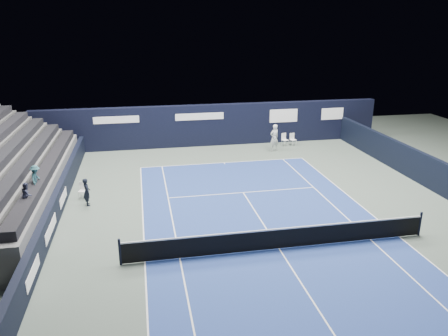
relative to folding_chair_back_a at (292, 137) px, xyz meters
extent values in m
plane|color=#4B5A51|center=(-5.97, -13.31, -0.61)|extent=(48.00, 48.00, 0.00)
cube|color=navy|center=(-5.97, -15.31, -0.60)|extent=(10.97, 23.77, 0.01)
cube|color=black|center=(4.53, -9.31, 0.29)|extent=(0.30, 22.00, 1.80)
cube|color=white|center=(0.03, -0.12, -0.18)|extent=(0.48, 0.46, 0.04)
cube|color=white|center=(-0.01, 0.05, 0.06)|extent=(0.40, 0.12, 0.48)
cylinder|color=white|center=(0.16, 0.07, -0.40)|extent=(0.02, 0.02, 0.42)
cylinder|color=white|center=(-0.18, 0.00, -0.40)|extent=(0.02, 0.02, 0.42)
cylinder|color=white|center=(0.23, -0.24, -0.40)|extent=(0.02, 0.02, 0.42)
cylinder|color=white|center=(-0.10, -0.32, -0.40)|extent=(0.02, 0.02, 0.42)
cube|color=white|center=(-0.02, 0.07, 0.14)|extent=(0.33, 0.15, 0.31)
cube|color=white|center=(-0.62, -0.14, -0.17)|extent=(0.53, 0.51, 0.04)
cube|color=white|center=(-0.68, 0.04, 0.09)|extent=(0.41, 0.17, 0.50)
cylinder|color=white|center=(-0.50, 0.08, -0.39)|extent=(0.02, 0.02, 0.44)
cylinder|color=white|center=(-0.84, -0.04, -0.39)|extent=(0.02, 0.02, 0.44)
cylinder|color=white|center=(-0.39, -0.24, -0.39)|extent=(0.02, 0.02, 0.44)
cylinder|color=white|center=(-0.73, -0.36, -0.39)|extent=(0.02, 0.02, 0.44)
cube|color=white|center=(-14.52, -8.08, -0.19)|extent=(0.48, 0.46, 0.04)
cube|color=white|center=(-14.48, -7.90, 0.06)|extent=(0.40, 0.12, 0.48)
cylinder|color=white|center=(-14.31, -7.96, -0.40)|extent=(0.02, 0.02, 0.42)
cylinder|color=white|center=(-14.65, -7.88, -0.40)|extent=(0.02, 0.02, 0.42)
cylinder|color=white|center=(-14.39, -8.27, -0.40)|extent=(0.02, 0.02, 0.42)
cylinder|color=white|center=(-14.72, -8.20, -0.40)|extent=(0.02, 0.02, 0.42)
imported|color=black|center=(-14.19, -9.04, 0.12)|extent=(0.47, 0.60, 1.44)
cube|color=white|center=(-5.97, -3.42, -0.60)|extent=(10.97, 0.06, 0.00)
cube|color=white|center=(-0.49, -15.31, -0.60)|extent=(0.06, 23.77, 0.00)
cube|color=white|center=(-11.46, -15.31, -0.60)|extent=(0.06, 23.77, 0.00)
cube|color=white|center=(-1.86, -15.31, -0.60)|extent=(0.06, 23.77, 0.00)
cube|color=white|center=(-10.09, -15.31, -0.60)|extent=(0.06, 23.77, 0.00)
cube|color=white|center=(-5.97, -8.91, -0.60)|extent=(8.23, 0.06, 0.00)
cube|color=white|center=(-5.97, -15.31, -0.60)|extent=(0.06, 12.80, 0.00)
cube|color=white|center=(-5.97, -3.57, -0.60)|extent=(0.06, 0.30, 0.00)
cylinder|color=black|center=(0.43, -15.31, -0.06)|extent=(0.10, 0.10, 1.10)
cylinder|color=black|center=(-12.37, -15.31, -0.06)|extent=(0.10, 0.10, 1.10)
cube|color=black|center=(-5.97, -15.31, -0.15)|extent=(12.80, 0.03, 0.86)
cube|color=white|center=(-5.97, -15.31, 0.30)|extent=(12.80, 0.05, 0.06)
cube|color=black|center=(-5.97, 1.19, 0.94)|extent=(26.00, 0.60, 3.10)
cube|color=silver|center=(-12.97, 0.87, 1.69)|extent=(3.20, 0.02, 0.50)
cube|color=silver|center=(-6.97, 0.87, 1.69)|extent=(3.60, 0.02, 0.50)
cube|color=silver|center=(-0.47, 0.87, 1.49)|extent=(2.20, 0.02, 1.00)
cube|color=silver|center=(3.53, 0.87, 1.49)|extent=(1.80, 0.02, 0.90)
cube|color=black|center=(-15.47, -9.31, -0.01)|extent=(0.30, 22.00, 1.20)
cube|color=silver|center=(-15.30, -16.31, -0.01)|extent=(0.02, 2.00, 0.45)
cube|color=silver|center=(-15.30, -12.81, -0.01)|extent=(0.02, 2.40, 0.45)
cube|color=silver|center=(-15.30, -9.31, -0.01)|extent=(0.02, 2.00, 0.45)
cube|color=#545557|center=(-16.07, -8.31, 0.22)|extent=(0.90, 16.00, 1.65)
cube|color=#4B4B4D|center=(-16.97, -8.31, 0.44)|extent=(0.90, 16.00, 2.10)
cube|color=#49494B|center=(-17.87, -8.31, 0.67)|extent=(0.90, 16.00, 2.55)
cube|color=black|center=(-16.07, -8.31, 1.24)|extent=(0.63, 15.20, 0.40)
cube|color=black|center=(-16.97, -8.31, 1.69)|extent=(0.63, 15.20, 0.40)
cube|color=black|center=(-17.87, -8.31, 2.14)|extent=(0.63, 15.20, 0.40)
imported|color=#2C2F49|center=(-16.07, -12.66, 1.56)|extent=(0.43, 0.53, 1.04)
imported|color=#27515B|center=(-16.07, -10.86, 1.64)|extent=(0.48, 0.79, 1.19)
imported|color=silver|center=(-1.83, -1.25, 0.37)|extent=(0.84, 0.70, 1.96)
cylinder|color=black|center=(-1.98, -1.55, 0.44)|extent=(0.03, 0.29, 0.13)
torus|color=black|center=(-1.98, -1.80, 0.54)|extent=(0.30, 0.13, 0.29)
camera|label=1|loc=(-11.30, -30.62, 8.30)|focal=35.00mm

